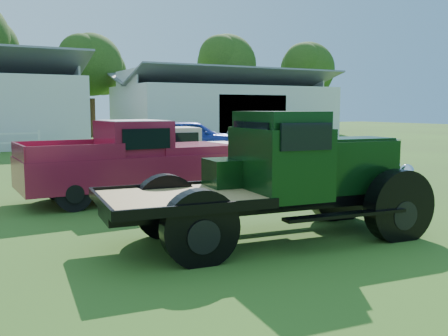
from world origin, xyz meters
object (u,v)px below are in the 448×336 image
misc_car_blue (192,137)px  vintage_flatbed (273,176)px  red_pickup (129,159)px  misc_car_grey (271,137)px  white_pickup (176,152)px

misc_car_blue → vintage_flatbed: bearing=-177.1°
red_pickup → misc_car_grey: bearing=39.3°
vintage_flatbed → red_pickup: 5.21m
red_pickup → white_pickup: (2.70, 3.41, -0.20)m
white_pickup → misc_car_grey: misc_car_grey is taller
vintage_flatbed → misc_car_grey: vintage_flatbed is taller
white_pickup → misc_car_blue: (3.84, 7.09, 0.07)m
vintage_flatbed → red_pickup: bearing=106.6°
white_pickup → misc_car_blue: misc_car_blue is taller
vintage_flatbed → white_pickup: (1.67, 8.52, -0.31)m
misc_car_blue → misc_car_grey: size_ratio=1.00×
misc_car_blue → white_pickup: bearing=173.9°
red_pickup → vintage_flatbed: bearing=-80.8°
vintage_flatbed → white_pickup: 8.68m
vintage_flatbed → misc_car_grey: bearing=62.0°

